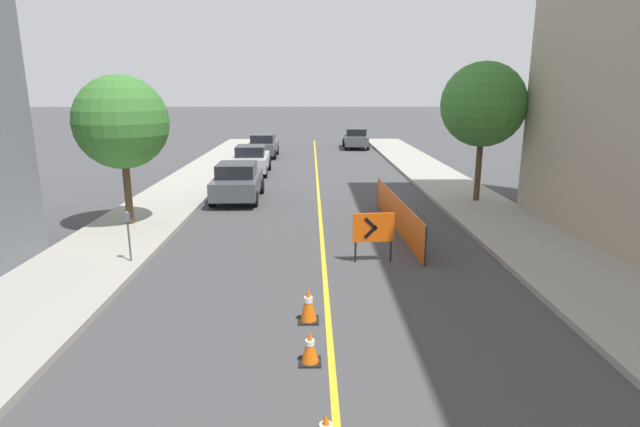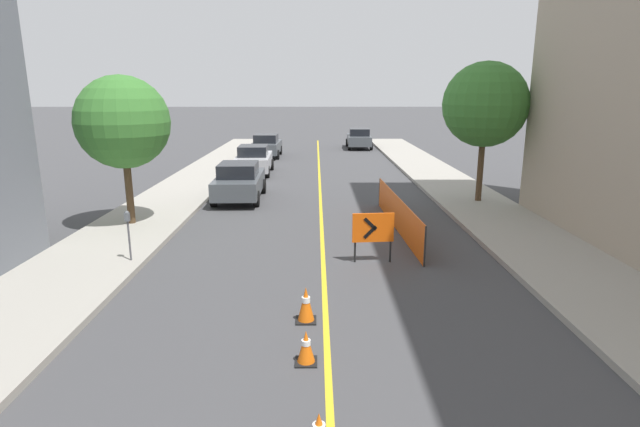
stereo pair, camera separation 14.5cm
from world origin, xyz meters
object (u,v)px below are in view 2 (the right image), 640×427
parked_car_curb_mid (254,160)px  arrow_barricade_primary (373,229)px  parked_car_curb_near (239,181)px  street_tree_right_near (485,105)px  traffic_cone_farthest (306,304)px  traffic_cone_fifth (306,347)px  parking_meter_near_curb (128,226)px  parked_car_curb_far (266,145)px  parked_car_opposite_side (359,138)px  street_tree_left_near (123,123)px

parked_car_curb_mid → arrow_barricade_primary: bearing=-73.2°
parked_car_curb_near → street_tree_right_near: street_tree_right_near is taller
traffic_cone_farthest → street_tree_right_near: bearing=57.2°
traffic_cone_fifth → parked_car_curb_near: size_ratio=0.14×
traffic_cone_farthest → parked_car_curb_near: size_ratio=0.17×
traffic_cone_farthest → parked_car_curb_near: (-3.02, 11.52, 0.44)m
parked_car_curb_near → parking_meter_near_curb: 8.38m
parked_car_curb_mid → traffic_cone_fifth: bearing=-82.5°
traffic_cone_farthest → parked_car_curb_far: size_ratio=0.17×
parked_car_curb_far → parked_car_opposite_side: bearing=38.9°
arrow_barricade_primary → parking_meter_near_curb: (-6.42, -0.24, 0.18)m
parked_car_opposite_side → street_tree_left_near: street_tree_left_near is taller
street_tree_right_near → parked_car_curb_mid: bearing=142.6°
parked_car_curb_mid → street_tree_left_near: bearing=-106.0°
traffic_cone_farthest → parked_car_opposite_side: size_ratio=0.17×
arrow_barricade_primary → parked_car_curb_mid: (-4.95, 14.74, -0.12)m
arrow_barricade_primary → street_tree_left_near: street_tree_left_near is taller
parking_meter_near_curb → street_tree_right_near: 13.94m
parked_car_curb_mid → parking_meter_near_curb: size_ratio=3.24×
traffic_cone_fifth → traffic_cone_farthest: (-0.03, 1.58, 0.07)m
parked_car_curb_near → parking_meter_near_curb: size_ratio=3.23×
parked_car_opposite_side → arrow_barricade_primary: bearing=-92.1°
street_tree_right_near → parking_meter_near_curb: bearing=-147.6°
parking_meter_near_curb → street_tree_left_near: street_tree_left_near is taller
traffic_cone_fifth → parked_car_curb_far: parked_car_curb_far is taller
traffic_cone_fifth → parked_car_curb_far: bearing=96.8°
traffic_cone_farthest → arrow_barricade_primary: 3.99m
arrow_barricade_primary → parked_car_curb_far: parked_car_curb_far is taller
traffic_cone_farthest → parking_meter_near_curb: parking_meter_near_curb is taller
arrow_barricade_primary → parked_car_opposite_side: bearing=81.1°
parked_car_curb_mid → parked_car_curb_far: size_ratio=1.00×
parked_car_curb_near → parked_car_opposite_side: (6.69, 19.37, 0.00)m
parked_car_curb_near → parked_car_curb_mid: (-0.20, 6.77, 0.00)m
traffic_cone_fifth → parking_meter_near_curb: 6.84m
parked_car_curb_mid → parking_meter_near_curb: bearing=-97.4°
traffic_cone_fifth → street_tree_left_near: street_tree_left_near is taller
parked_car_curb_mid → street_tree_right_near: 13.05m
street_tree_right_near → arrow_barricade_primary: bearing=-125.9°
parked_car_curb_far → street_tree_left_near: street_tree_left_near is taller
parked_car_curb_mid → street_tree_left_near: (-2.81, -11.13, 2.71)m
parked_car_curb_mid → traffic_cone_farthest: bearing=-81.8°
parked_car_curb_near → parked_car_opposite_side: bearing=69.7°
traffic_cone_fifth → parked_car_curb_far: (-3.25, 27.17, 0.51)m
traffic_cone_fifth → parking_meter_near_curb: parking_meter_near_curb is taller
parked_car_curb_far → parked_car_opposite_side: size_ratio=1.00×
traffic_cone_fifth → street_tree_left_near: size_ratio=0.12×
parking_meter_near_curb → parked_car_curb_far: bearing=86.2°
parked_car_curb_far → street_tree_left_near: size_ratio=0.89×
parked_car_opposite_side → parking_meter_near_curb: parked_car_opposite_side is taller
parking_meter_near_curb → parked_car_opposite_side: bearing=73.1°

